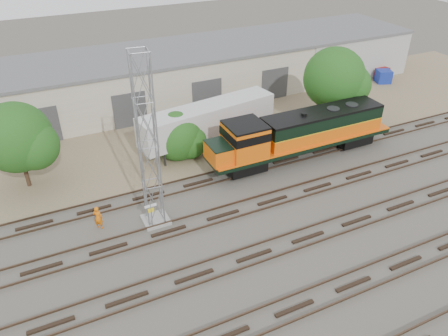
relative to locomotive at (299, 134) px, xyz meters
name	(u,v)px	position (x,y,z in m)	size (l,w,h in m)	color
ground	(283,213)	(-5.09, -6.00, -2.31)	(140.00, 140.00, 0.00)	#47423A
dirt_strip	(201,127)	(-5.09, 9.00, -2.30)	(80.00, 16.00, 0.02)	#726047
tracks	(308,237)	(-5.09, -9.00, -2.23)	(80.00, 20.40, 0.28)	black
warehouse	(172,75)	(-5.04, 16.98, 0.34)	(58.40, 10.40, 5.30)	beige
locomotive	(299,134)	(0.00, 0.00, 0.00)	(16.69, 2.93, 4.01)	black
signal_tower	(148,148)	(-13.49, -3.02, 3.46)	(1.75, 1.75, 11.85)	gray
sign_post	(151,211)	(-13.90, -3.64, -0.92)	(0.81, 0.07, 1.98)	gray
worker	(98,217)	(-17.12, -2.08, -1.44)	(0.63, 0.42, 1.74)	orange
semi_trailer	(211,120)	(-5.60, 5.31, 0.13)	(12.83, 4.43, 3.87)	silver
dumpster_blue	(383,76)	(19.25, 10.58, -1.56)	(1.60, 1.50, 1.50)	navy
dumpster_red	(381,73)	(19.85, 11.65, -1.61)	(1.50, 1.40, 1.40)	maroon
tree_west	(21,139)	(-20.69, 5.15, 1.74)	(5.44, 5.18, 6.78)	#382619
tree_mid	(180,137)	(-8.76, 4.62, -0.55)	(4.44, 4.23, 4.23)	#382619
tree_east	(338,80)	(6.52, 3.75, 2.36)	(5.95, 5.66, 7.65)	#382619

